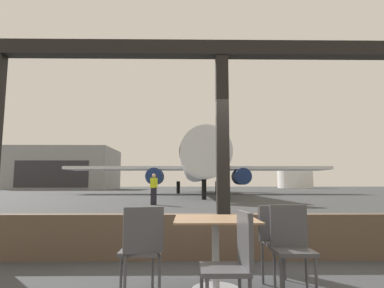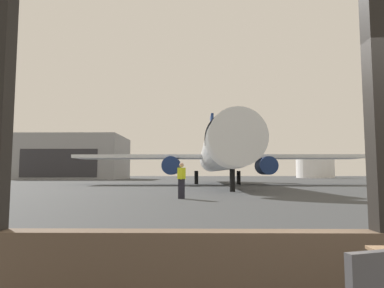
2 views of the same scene
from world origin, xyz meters
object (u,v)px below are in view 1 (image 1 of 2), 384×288
at_px(cafe_chair_aisle_right, 234,258).
at_px(cafe_chair_window_left, 278,236).
at_px(cafe_chair_window_right, 142,244).
at_px(cafe_chair_aisle_left, 291,241).
at_px(ground_crew_worker, 154,189).
at_px(fuel_storage_tank, 295,180).
at_px(dining_table, 216,245).
at_px(airplane, 198,166).
at_px(distant_hangar, 66,169).

bearing_deg(cafe_chair_aisle_right, cafe_chair_window_left, 58.22).
distance_m(cafe_chair_window_right, cafe_chair_aisle_right, 1.04).
xyz_separation_m(cafe_chair_aisle_left, ground_crew_worker, (-3.02, 14.75, 0.36)).
relative_size(cafe_chair_window_left, fuel_storage_tank, 0.09).
bearing_deg(cafe_chair_window_right, ground_crew_worker, 95.53).
xyz_separation_m(dining_table, cafe_chair_window_left, (0.76, 0.25, 0.05)).
height_order(dining_table, airplane, airplane).
bearing_deg(ground_crew_worker, fuel_storage_tank, 66.27).
height_order(cafe_chair_window_right, distant_hangar, distant_hangar).
relative_size(cafe_chair_window_right, airplane, 0.03).
distance_m(airplane, ground_crew_worker, 20.08).
bearing_deg(ground_crew_worker, airplane, 80.96).
distance_m(cafe_chair_aisle_left, cafe_chair_aisle_right, 1.04).
bearing_deg(ground_crew_worker, distant_hangar, 114.83).
bearing_deg(distant_hangar, dining_table, -68.26).
xyz_separation_m(cafe_chair_window_left, distant_hangar, (-29.25, 71.20, 4.10)).
bearing_deg(dining_table, airplane, 88.47).
distance_m(cafe_chair_aisle_right, airplane, 35.30).
bearing_deg(dining_table, cafe_chair_window_right, -161.40).
bearing_deg(cafe_chair_window_left, dining_table, -161.73).
bearing_deg(cafe_chair_window_left, airplane, 89.74).
bearing_deg(cafe_chair_window_left, cafe_chair_aisle_right, -121.78).
height_order(cafe_chair_window_left, cafe_chair_aisle_left, cafe_chair_aisle_left).
bearing_deg(dining_table, cafe_chair_aisle_left, -6.70).
bearing_deg(cafe_chair_window_left, distant_hangar, 112.34).
distance_m(dining_table, distant_hangar, 77.03).
bearing_deg(ground_crew_worker, cafe_chair_aisle_right, -81.55).
distance_m(cafe_chair_aisle_right, distant_hangar, 77.84).
relative_size(cafe_chair_window_left, cafe_chair_aisle_left, 0.97).
bearing_deg(cafe_chair_aisle_right, dining_table, 95.79).
relative_size(cafe_chair_aisle_right, ground_crew_worker, 0.53).
distance_m(dining_table, cafe_chair_window_right, 0.82).
xyz_separation_m(cafe_chair_window_left, ground_crew_worker, (-2.98, 14.40, 0.36)).
height_order(cafe_chair_aisle_left, distant_hangar, distant_hangar).
height_order(cafe_chair_aisle_right, ground_crew_worker, ground_crew_worker).
distance_m(cafe_chair_aisle_left, ground_crew_worker, 15.06).
height_order(cafe_chair_window_left, distant_hangar, distant_hangar).
xyz_separation_m(distant_hangar, fuel_storage_tank, (59.09, 17.84, -2.16)).
distance_m(cafe_chair_window_left, fuel_storage_tank, 93.92).
xyz_separation_m(ground_crew_worker, fuel_storage_tank, (32.81, 74.63, 1.58)).
distance_m(cafe_chair_window_right, distant_hangar, 76.99).
distance_m(dining_table, cafe_chair_aisle_right, 0.85).
height_order(cafe_chair_aisle_right, distant_hangar, distant_hangar).
height_order(cafe_chair_window_right, ground_crew_worker, ground_crew_worker).
bearing_deg(dining_table, fuel_storage_tank, 71.09).
bearing_deg(ground_crew_worker, cafe_chair_aisle_left, -78.42).
height_order(cafe_chair_window_left, ground_crew_worker, ground_crew_worker).
bearing_deg(cafe_chair_aisle_right, distant_hangar, 111.57).
xyz_separation_m(cafe_chair_aisle_left, fuel_storage_tank, (29.79, 89.39, 1.94)).
bearing_deg(distant_hangar, cafe_chair_aisle_left, -67.73).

